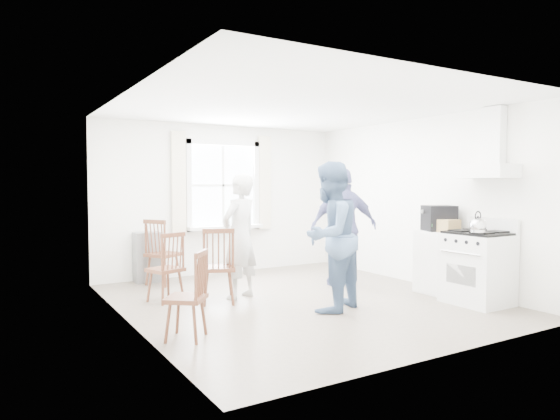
# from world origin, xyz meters

# --- Properties ---
(room_shell) EXTENTS (4.62, 5.12, 2.64)m
(room_shell) POSITION_xyz_m (0.00, 0.00, 1.30)
(room_shell) COLOR #786A5C
(room_shell) RESTS_ON ground
(window_assembly) EXTENTS (1.88, 0.24, 1.70)m
(window_assembly) POSITION_xyz_m (0.00, 2.45, 1.46)
(window_assembly) COLOR white
(window_assembly) RESTS_ON room_shell
(range_hood) EXTENTS (0.45, 0.76, 0.94)m
(range_hood) POSITION_xyz_m (2.07, -1.35, 1.90)
(range_hood) COLOR white
(range_hood) RESTS_ON room_shell
(shelf_unit) EXTENTS (0.40, 0.30, 0.80)m
(shelf_unit) POSITION_xyz_m (-1.40, 2.33, 0.40)
(shelf_unit) COLOR slate
(shelf_unit) RESTS_ON ground
(gas_stove) EXTENTS (0.68, 0.76, 1.12)m
(gas_stove) POSITION_xyz_m (1.91, -1.35, 0.48)
(gas_stove) COLOR white
(gas_stove) RESTS_ON ground
(kettle) EXTENTS (0.20, 0.20, 0.29)m
(kettle) POSITION_xyz_m (1.68, -1.51, 1.05)
(kettle) COLOR silver
(kettle) RESTS_ON gas_stove
(low_cabinet) EXTENTS (0.50, 0.55, 0.90)m
(low_cabinet) POSITION_xyz_m (1.98, -0.65, 0.45)
(low_cabinet) COLOR white
(low_cabinet) RESTS_ON ground
(stereo_stack) EXTENTS (0.52, 0.50, 0.36)m
(stereo_stack) POSITION_xyz_m (1.99, -0.62, 1.08)
(stereo_stack) COLOR black
(stereo_stack) RESTS_ON low_cabinet
(cardboard_box) EXTENTS (0.28, 0.21, 0.18)m
(cardboard_box) POSITION_xyz_m (1.95, -0.83, 0.99)
(cardboard_box) COLOR tan
(cardboard_box) RESTS_ON low_cabinet
(windsor_chair_a) EXTENTS (0.50, 0.50, 0.94)m
(windsor_chair_a) POSITION_xyz_m (-1.54, 0.77, 0.58)
(windsor_chair_a) COLOR #4C2718
(windsor_chair_a) RESTS_ON ground
(windsor_chair_b) EXTENTS (0.55, 0.55, 1.01)m
(windsor_chair_b) POSITION_xyz_m (-1.03, 0.34, 0.62)
(windsor_chair_b) COLOR #4C2718
(windsor_chair_b) RESTS_ON ground
(windsor_chair_c) EXTENTS (0.53, 0.53, 0.91)m
(windsor_chair_c) POSITION_xyz_m (-1.82, -0.87, 0.56)
(windsor_chair_c) COLOR #4C2718
(windsor_chair_c) RESTS_ON ground
(person_left) EXTENTS (0.83, 0.83, 1.71)m
(person_left) POSITION_xyz_m (-0.62, 0.56, 0.86)
(person_left) COLOR silver
(person_left) RESTS_ON ground
(person_mid) EXTENTS (1.19, 1.19, 1.85)m
(person_mid) POSITION_xyz_m (0.03, -0.64, 0.93)
(person_mid) COLOR #4A6489
(person_mid) RESTS_ON ground
(person_right) EXTENTS (1.32, 1.32, 1.83)m
(person_right) POSITION_xyz_m (1.12, 0.47, 0.91)
(person_right) COLOR navy
(person_right) RESTS_ON ground
(potted_plant) EXTENTS (0.24, 0.24, 0.36)m
(potted_plant) POSITION_xyz_m (0.23, 2.36, 1.03)
(potted_plant) COLOR #316F37
(potted_plant) RESTS_ON window_assembly
(windsor_chair_d) EXTENTS (0.59, 0.59, 1.04)m
(windsor_chair_d) POSITION_xyz_m (-1.34, 1.94, 0.63)
(windsor_chair_d) COLOR #4C2718
(windsor_chair_d) RESTS_ON ground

